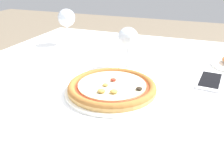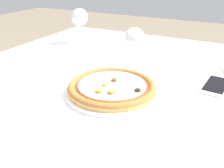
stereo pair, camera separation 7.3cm
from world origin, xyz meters
name	(u,v)px [view 1 (the left image)]	position (x,y,z in m)	size (l,w,h in m)	color
dining_table	(115,97)	(0.00, 0.00, 0.65)	(1.18, 1.20, 0.74)	brown
pizza_plate	(112,88)	(0.03, -0.12, 0.75)	(0.28, 0.28, 0.04)	white
wine_glass_far_left	(128,39)	(0.01, 0.09, 0.85)	(0.08, 0.08, 0.15)	silver
wine_glass_far_right	(67,19)	(-0.36, 0.30, 0.86)	(0.08, 0.08, 0.17)	silver
cell_phone	(210,81)	(0.31, 0.07, 0.74)	(0.08, 0.15, 0.01)	white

